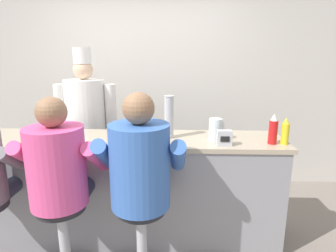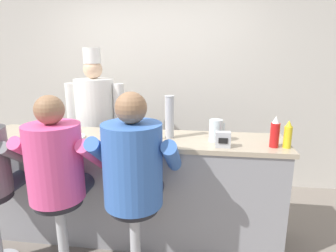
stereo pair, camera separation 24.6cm
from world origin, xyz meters
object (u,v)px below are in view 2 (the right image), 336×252
Objects in this scene: breakfast_plate at (70,137)px; diner_seated_pink at (58,167)px; water_pitcher_clear at (216,130)px; coffee_mug_blue at (114,137)px; mustard_bottle_yellow at (288,135)px; cereal_bowl at (38,135)px; cook_in_whites_near at (96,119)px; hot_sauce_bottle_orange at (153,133)px; cup_stack_steel at (170,117)px; napkin_dispenser_chrome at (223,140)px; diner_seated_blue at (134,169)px; ketchup_bottle_red at (275,133)px.

breakfast_plate is 0.44m from diner_seated_pink.
coffee_mug_blue is (-0.86, -0.14, -0.05)m from water_pitcher_clear.
cereal_bowl is (-2.15, 0.01, -0.08)m from mustard_bottle_yellow.
cook_in_whites_near is (-0.19, 1.24, 0.10)m from diner_seated_pink.
hot_sauce_bottle_orange is 0.99× the size of coffee_mug_blue.
diner_seated_pink reaches higher than cup_stack_steel.
mustard_bottle_yellow is 0.16× the size of diner_seated_pink.
coffee_mug_blue is at bearing -170.81° from water_pitcher_clear.
cook_in_whites_near is at bearing 137.17° from hot_sauce_bottle_orange.
breakfast_plate is at bearing 176.96° from napkin_dispenser_chrome.
napkin_dispenser_chrome is (-0.51, -0.06, -0.04)m from mustard_bottle_yellow.
water_pitcher_clear reaches higher than hot_sauce_bottle_orange.
napkin_dispenser_chrome is (0.92, -0.02, 0.02)m from coffee_mug_blue.
breakfast_plate is 1.61× the size of cereal_bowl.
diner_seated_blue is (0.60, 0.00, 0.02)m from diner_seated_pink.
ketchup_bottle_red is 1.33m from coffee_mug_blue.
diner_seated_blue is 0.82× the size of cook_in_whites_near.
diner_seated_pink is (-1.76, -0.39, -0.21)m from mustard_bottle_yellow.
cook_in_whites_near is (-0.78, 1.23, 0.08)m from diner_seated_blue.
cup_stack_steel is 1.21m from cook_in_whites_near.
hot_sauce_bottle_orange is 0.61m from napkin_dispenser_chrome.
cereal_bowl is at bearing 158.17° from diner_seated_blue.
water_pitcher_clear is at bearing -28.13° from cook_in_whites_near.
napkin_dispenser_chrome is at bearing -3.04° from breakfast_plate.
ketchup_bottle_red is at bearing 13.41° from diner_seated_pink.
napkin_dispenser_chrome is at bearing 27.28° from diner_seated_blue.
coffee_mug_blue is at bearing 47.29° from diner_seated_pink.
diner_seated_blue reaches higher than hot_sauce_bottle_orange.
ketchup_bottle_red is 1.72m from diner_seated_pink.
hot_sauce_bottle_orange is 1.14m from cook_in_whites_near.
ketchup_bottle_red is 0.14× the size of cook_in_whites_near.
mustard_bottle_yellow reaches higher than breakfast_plate.
cup_stack_steel is at bearing 8.95° from breakfast_plate.
mustard_bottle_yellow is at bearing -3.55° from hot_sauce_bottle_orange.
water_pitcher_clear is 1.13× the size of cereal_bowl.
diner_seated_pink is at bearing -81.44° from cook_in_whites_near.
cup_stack_steel is at bearing 22.56° from coffee_mug_blue.
cup_stack_steel is (0.14, 0.09, 0.13)m from hot_sauce_bottle_orange.
diner_seated_blue is (-1.16, -0.39, -0.19)m from mustard_bottle_yellow.
ketchup_bottle_red reaches higher than breakfast_plate.
mustard_bottle_yellow is 1.81m from diner_seated_pink.
mustard_bottle_yellow is at bearing -0.49° from breakfast_plate.
napkin_dispenser_chrome is at bearing -11.75° from hot_sauce_bottle_orange.
napkin_dispenser_chrome is at bearing -32.11° from cook_in_whites_near.
hot_sauce_bottle_orange is 1.05m from cereal_bowl.
mustard_bottle_yellow reaches higher than cereal_bowl.
hot_sauce_bottle_orange is at bearing 168.25° from napkin_dispenser_chrome.
breakfast_plate is 0.91m from cup_stack_steel.
hot_sauce_bottle_orange is (-1.11, 0.07, -0.04)m from mustard_bottle_yellow.
diner_seated_pink reaches higher than cereal_bowl.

